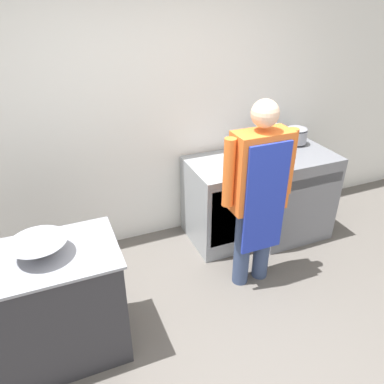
{
  "coord_description": "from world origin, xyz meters",
  "views": [
    {
      "loc": [
        -0.92,
        -1.38,
        2.35
      ],
      "look_at": [
        0.08,
        1.03,
        0.91
      ],
      "focal_mm": 35.0,
      "sensor_mm": 36.0,
      "label": 1
    }
  ],
  "objects_px": {
    "person_cook": "(258,188)",
    "fridge_unit": "(220,203)",
    "stove": "(285,191)",
    "mixing_bowl": "(39,248)",
    "stock_pot": "(270,136)",
    "sauce_pot": "(296,135)"
  },
  "relations": [
    {
      "from": "stock_pot",
      "to": "person_cook",
      "type": "bearing_deg",
      "value": -127.64
    },
    {
      "from": "stove",
      "to": "person_cook",
      "type": "relative_size",
      "value": 0.56
    },
    {
      "from": "sauce_pot",
      "to": "person_cook",
      "type": "bearing_deg",
      "value": -140.43
    },
    {
      "from": "fridge_unit",
      "to": "person_cook",
      "type": "bearing_deg",
      "value": -90.76
    },
    {
      "from": "stove",
      "to": "mixing_bowl",
      "type": "height_order",
      "value": "mixing_bowl"
    },
    {
      "from": "fridge_unit",
      "to": "mixing_bowl",
      "type": "bearing_deg",
      "value": -153.71
    },
    {
      "from": "person_cook",
      "to": "fridge_unit",
      "type": "bearing_deg",
      "value": 89.24
    },
    {
      "from": "person_cook",
      "to": "sauce_pot",
      "type": "xyz_separation_m",
      "value": [
        0.89,
        0.74,
        0.08
      ]
    },
    {
      "from": "fridge_unit",
      "to": "person_cook",
      "type": "relative_size",
      "value": 0.52
    },
    {
      "from": "person_cook",
      "to": "mixing_bowl",
      "type": "distance_m",
      "value": 1.66
    },
    {
      "from": "stove",
      "to": "sauce_pot",
      "type": "height_order",
      "value": "sauce_pot"
    },
    {
      "from": "fridge_unit",
      "to": "person_cook",
      "type": "height_order",
      "value": "person_cook"
    },
    {
      "from": "person_cook",
      "to": "mixing_bowl",
      "type": "xyz_separation_m",
      "value": [
        -1.66,
        -0.15,
        -0.01
      ]
    },
    {
      "from": "mixing_bowl",
      "to": "fridge_unit",
      "type": "bearing_deg",
      "value": 26.29
    },
    {
      "from": "fridge_unit",
      "to": "stock_pot",
      "type": "bearing_deg",
      "value": 6.16
    },
    {
      "from": "mixing_bowl",
      "to": "stock_pot",
      "type": "distance_m",
      "value": 2.4
    },
    {
      "from": "fridge_unit",
      "to": "stock_pot",
      "type": "height_order",
      "value": "stock_pot"
    },
    {
      "from": "stove",
      "to": "fridge_unit",
      "type": "bearing_deg",
      "value": 174.02
    },
    {
      "from": "fridge_unit",
      "to": "mixing_bowl",
      "type": "relative_size",
      "value": 2.4
    },
    {
      "from": "stove",
      "to": "sauce_pot",
      "type": "xyz_separation_m",
      "value": [
        0.15,
        0.14,
        0.56
      ]
    },
    {
      "from": "person_cook",
      "to": "mixing_bowl",
      "type": "relative_size",
      "value": 4.65
    },
    {
      "from": "mixing_bowl",
      "to": "stove",
      "type": "bearing_deg",
      "value": 17.3
    }
  ]
}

